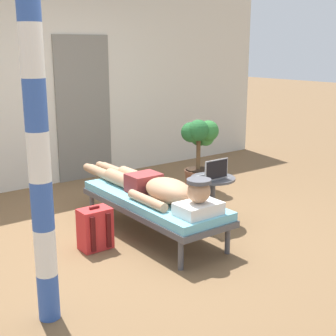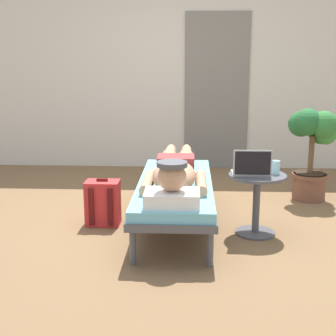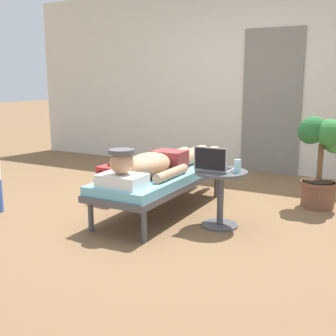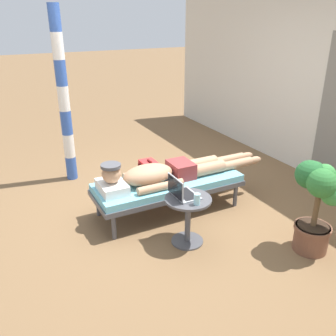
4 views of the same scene
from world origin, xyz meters
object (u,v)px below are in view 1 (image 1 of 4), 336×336
(person_reclining, at_px, (155,187))
(side_table, at_px, (213,192))
(lounge_chair, at_px, (153,202))
(backpack, at_px, (95,229))
(potted_plant, at_px, (199,145))
(laptop, at_px, (212,174))
(porch_post, at_px, (39,157))
(drink_glass, at_px, (223,170))

(person_reclining, bearing_deg, side_table, -8.20)
(lounge_chair, distance_m, backpack, 0.67)
(backpack, distance_m, potted_plant, 2.26)
(lounge_chair, distance_m, person_reclining, 0.18)
(lounge_chair, xyz_separation_m, laptop, (0.63, -0.18, 0.24))
(laptop, xyz_separation_m, potted_plant, (0.77, 1.10, 0.03))
(side_table, bearing_deg, porch_post, -162.41)
(lounge_chair, height_order, person_reclining, person_reclining)
(lounge_chair, bearing_deg, backpack, 175.73)
(laptop, relative_size, drink_glass, 2.69)
(side_table, xyz_separation_m, porch_post, (-2.18, -0.69, 0.83))
(laptop, height_order, drink_glass, laptop)
(lounge_chair, distance_m, porch_post, 1.90)
(person_reclining, distance_m, side_table, 0.72)
(laptop, distance_m, porch_post, 2.30)
(person_reclining, height_order, side_table, person_reclining)
(backpack, relative_size, potted_plant, 0.44)
(side_table, relative_size, drink_glass, 4.54)
(person_reclining, xyz_separation_m, porch_post, (-1.49, -0.79, 0.66))
(person_reclining, xyz_separation_m, laptop, (0.63, -0.15, 0.06))
(drink_glass, xyz_separation_m, porch_post, (-2.33, -0.70, 0.60))
(porch_post, bearing_deg, lounge_chair, 28.88)
(laptop, height_order, backpack, laptop)
(side_table, distance_m, laptop, 0.24)
(side_table, relative_size, backpack, 1.23)
(laptop, relative_size, backpack, 0.73)
(side_table, xyz_separation_m, laptop, (-0.06, -0.05, 0.23))
(side_table, bearing_deg, laptop, -139.48)
(side_table, relative_size, laptop, 1.69)
(laptop, relative_size, porch_post, 0.13)
(laptop, bearing_deg, side_table, 40.52)
(porch_post, bearing_deg, backpack, 45.90)
(side_table, xyz_separation_m, drink_glass, (0.15, 0.01, 0.22))
(potted_plant, bearing_deg, drink_glass, -118.15)
(drink_glass, bearing_deg, person_reclining, 173.90)
(potted_plant, bearing_deg, person_reclining, -145.72)
(drink_glass, bearing_deg, porch_post, -163.26)
(side_table, bearing_deg, potted_plant, 56.07)
(person_reclining, bearing_deg, laptop, -13.45)
(laptop, bearing_deg, lounge_chair, 163.80)
(side_table, distance_m, potted_plant, 1.29)
(laptop, bearing_deg, porch_post, -163.20)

